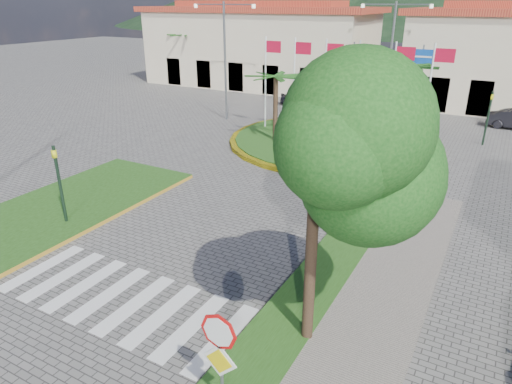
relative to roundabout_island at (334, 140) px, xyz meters
The scene contains 16 objects.
median_left 17.27m from the roundabout_island, 112.12° to the right, with size 5.00×14.00×0.18m, color #224814.
crosswalk 18.00m from the roundabout_island, 90.02° to the right, with size 8.00×3.00×0.01m, color silver.
roundabout_island is the anchor object (origin of this frame).
stop_sign 20.69m from the roundabout_island, 76.27° to the right, with size 0.80×0.11×2.65m.
deciduous_tree 18.55m from the roundabout_island, 72.09° to the right, with size 3.60×3.60×6.80m.
traffic_light_left 16.45m from the roundabout_island, 108.56° to the right, with size 0.15×0.18×3.20m.
traffic_light_right 11.11m from the roundabout_island, 65.79° to the right, with size 0.15×0.18×3.20m.
traffic_light_far 9.11m from the roundabout_island, 26.58° to the left, with size 0.18×0.15×3.20m.
direction_sign_west 9.78m from the roundabout_island, 102.60° to the left, with size 1.60×0.14×5.20m.
direction_sign_east 10.03m from the roundabout_island, 71.53° to the left, with size 1.60×0.14×5.20m.
street_lamp_centre 9.15m from the roundabout_island, 82.91° to the left, with size 4.80×0.16×8.00m.
street_lamp_west 10.19m from the roundabout_island, 167.48° to the left, with size 4.80×0.16×8.00m.
building_left 21.59m from the roundabout_island, 131.20° to the left, with size 23.32×9.54×8.05m.
hill_near_back 108.74m from the roundabout_island, 95.29° to the left, with size 110.00×110.00×16.00m, color black.
white_van 16.85m from the roundabout_island, 125.53° to the left, with size 1.98×4.30×1.20m, color silver.
car_dark_a 11.16m from the roundabout_island, 123.86° to the left, with size 1.43×3.55×1.21m, color black.
Camera 1 is at (8.88, -3.76, 8.04)m, focal length 32.00 mm.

